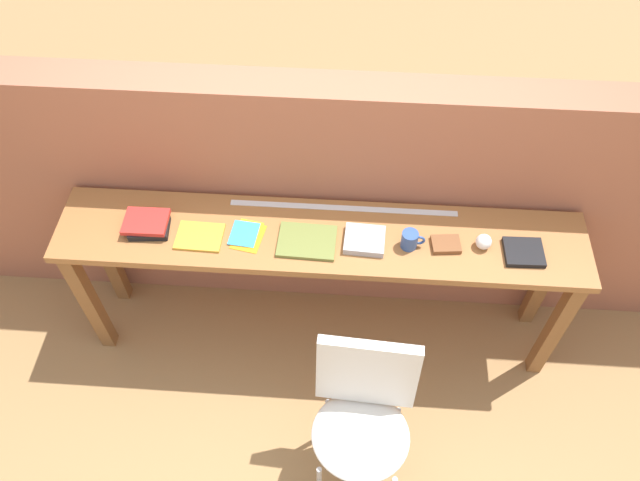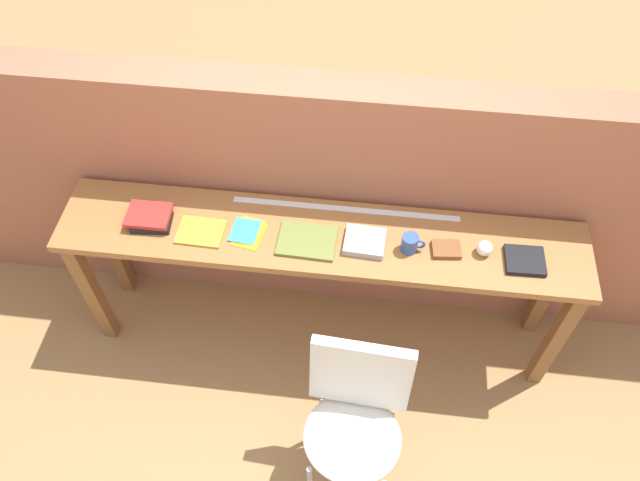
{
  "view_description": "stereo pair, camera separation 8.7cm",
  "coord_description": "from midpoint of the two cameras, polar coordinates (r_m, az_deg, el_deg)",
  "views": [
    {
      "loc": [
        0.12,
        -1.5,
        3.17
      ],
      "look_at": [
        0.0,
        0.25,
        0.9
      ],
      "focal_mm": 35.0,
      "sensor_mm": 36.0,
      "label": 1
    },
    {
      "loc": [
        0.21,
        -1.49,
        3.17
      ],
      "look_at": [
        0.0,
        0.25,
        0.9
      ],
      "focal_mm": 35.0,
      "sensor_mm": 36.0,
      "label": 2
    }
  ],
  "objects": [
    {
      "name": "chair_white_moulded",
      "position": [
        2.85,
        3.03,
        -15.59
      ],
      "size": [
        0.47,
        0.48,
        0.89
      ],
      "color": "silver",
      "rests_on": "ground"
    },
    {
      "name": "brick_wall_back",
      "position": [
        3.23,
        -0.31,
        3.73
      ],
      "size": [
        6.0,
        0.2,
        1.48
      ],
      "primitive_type": "cube",
      "color": "#9E5B42",
      "rests_on": "ground"
    },
    {
      "name": "ruler_metal_back_edge",
      "position": [
        3.01,
        1.32,
        2.97
      ],
      "size": [
        1.1,
        0.03,
        0.0
      ],
      "primitive_type": "cube",
      "color": "silver",
      "rests_on": "sideboard"
    },
    {
      "name": "ground_plane",
      "position": [
        3.51,
        -1.01,
        -12.34
      ],
      "size": [
        40.0,
        40.0,
        0.0
      ],
      "primitive_type": "plane",
      "color": "#9E7547"
    },
    {
      "name": "pamphlet_pile_colourful",
      "position": [
        2.93,
        -7.56,
        0.49
      ],
      "size": [
        0.17,
        0.2,
        0.01
      ],
      "color": "orange",
      "rests_on": "sideboard"
    },
    {
      "name": "book_open_centre",
      "position": [
        2.88,
        -2.07,
        -0.08
      ],
      "size": [
        0.27,
        0.21,
        0.02
      ],
      "primitive_type": "cube",
      "rotation": [
        0.0,
        0.0,
        -0.03
      ],
      "color": "olive",
      "rests_on": "sideboard"
    },
    {
      "name": "book_repair_rightmost",
      "position": [
        2.97,
        17.33,
        -1.05
      ],
      "size": [
        0.18,
        0.16,
        0.03
      ],
      "primitive_type": "cube",
      "rotation": [
        0.0,
        0.0,
        0.03
      ],
      "color": "black",
      "rests_on": "sideboard"
    },
    {
      "name": "mug",
      "position": [
        2.86,
        7.37,
        0.05
      ],
      "size": [
        0.11,
        0.08,
        0.09
      ],
      "color": "#2D4C8C",
      "rests_on": "sideboard"
    },
    {
      "name": "leather_journal_brown",
      "position": [
        2.91,
        10.6,
        -0.37
      ],
      "size": [
        0.14,
        0.11,
        0.02
      ],
      "primitive_type": "cube",
      "rotation": [
        0.0,
        0.0,
        0.1
      ],
      "color": "brown",
      "rests_on": "sideboard"
    },
    {
      "name": "book_grey_hardcover",
      "position": [
        2.87,
        3.23,
        0.03
      ],
      "size": [
        0.19,
        0.17,
        0.04
      ],
      "primitive_type": "cube",
      "rotation": [
        0.0,
        0.0,
        -0.05
      ],
      "color": "#9E9EA3",
      "rests_on": "sideboard"
    },
    {
      "name": "magazine_cycling",
      "position": [
        2.96,
        -11.79,
        0.35
      ],
      "size": [
        0.22,
        0.17,
        0.01
      ],
      "primitive_type": "cube",
      "rotation": [
        0.0,
        0.0,
        -0.03
      ],
      "color": "gold",
      "rests_on": "sideboard"
    },
    {
      "name": "sideboard",
      "position": [
        3.02,
        -0.76,
        -1.12
      ],
      "size": [
        2.5,
        0.44,
        0.88
      ],
      "color": "#996033",
      "rests_on": "ground"
    },
    {
      "name": "book_stack_leftmost",
      "position": [
        3.03,
        -16.28,
        1.35
      ],
      "size": [
        0.21,
        0.17,
        0.06
      ],
      "color": "black",
      "rests_on": "sideboard"
    },
    {
      "name": "sports_ball_small",
      "position": [
        2.92,
        13.91,
        -0.13
      ],
      "size": [
        0.07,
        0.07,
        0.07
      ],
      "primitive_type": "sphere",
      "color": "silver",
      "rests_on": "sideboard"
    }
  ]
}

